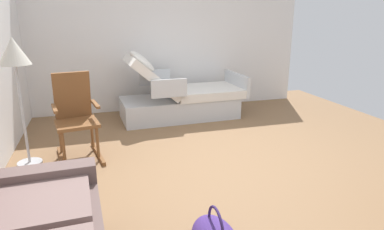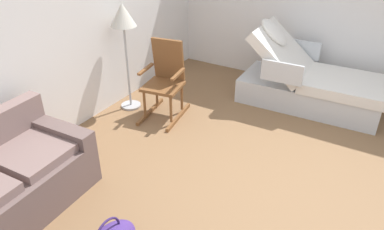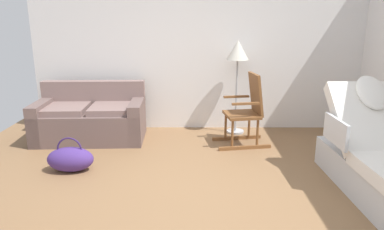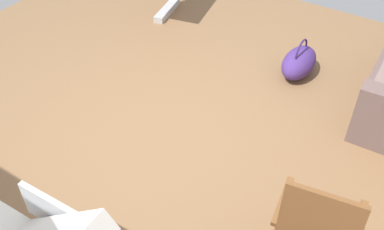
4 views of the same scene
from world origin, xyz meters
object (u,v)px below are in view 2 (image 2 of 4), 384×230
hospital_bed (312,85)px  rocking_chair (165,80)px  floor_lamp (123,22)px  couch (2,186)px

hospital_bed → rocking_chair: (-1.27, 1.64, 0.18)m
hospital_bed → floor_lamp: floor_lamp is taller
hospital_bed → couch: (-3.62, 1.87, -0.01)m
couch → rocking_chair: bearing=-5.5°
hospital_bed → floor_lamp: size_ratio=1.41×
couch → floor_lamp: size_ratio=1.10×
couch → hospital_bed: bearing=-27.3°
couch → rocking_chair: (2.34, -0.22, 0.20)m
hospital_bed → rocking_chair: hospital_bed is taller
couch → floor_lamp: (2.25, 0.33, 0.92)m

